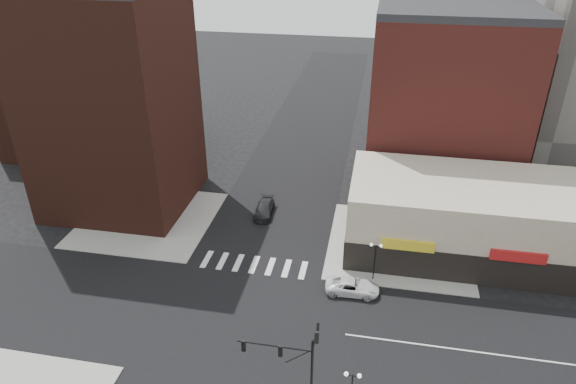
# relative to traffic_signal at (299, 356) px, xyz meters

# --- Properties ---
(ground) EXTENTS (240.00, 240.00, 0.00)m
(ground) POSITION_rel_traffic_signal_xyz_m (-7.24, 7.83, -4.96)
(ground) COLOR black
(ground) RESTS_ON ground
(road_ew) EXTENTS (200.00, 14.00, 0.02)m
(road_ew) POSITION_rel_traffic_signal_xyz_m (-7.24, 7.83, -4.95)
(road_ew) COLOR black
(road_ew) RESTS_ON ground
(road_ns) EXTENTS (14.00, 200.00, 0.02)m
(road_ns) POSITION_rel_traffic_signal_xyz_m (-7.24, 7.83, -4.95)
(road_ns) COLOR black
(road_ns) RESTS_ON ground
(sidewalk_nw) EXTENTS (15.00, 15.00, 0.12)m
(sidewalk_nw) POSITION_rel_traffic_signal_xyz_m (-21.74, 22.33, -4.90)
(sidewalk_nw) COLOR gray
(sidewalk_nw) RESTS_ON ground
(sidewalk_ne) EXTENTS (15.00, 15.00, 0.12)m
(sidewalk_ne) POSITION_rel_traffic_signal_xyz_m (7.26, 22.33, -4.90)
(sidewalk_ne) COLOR gray
(sidewalk_ne) RESTS_ON ground
(building_nw) EXTENTS (16.00, 15.00, 25.00)m
(building_nw) POSITION_rel_traffic_signal_xyz_m (-26.24, 26.33, 7.54)
(building_nw) COLOR #3A1B12
(building_nw) RESTS_ON ground
(building_nw_low) EXTENTS (20.00, 18.00, 12.00)m
(building_nw_low) POSITION_rel_traffic_signal_xyz_m (-39.24, 41.83, 1.04)
(building_nw_low) COLOR #3A1B12
(building_nw_low) RESTS_ON ground
(building_ne_midrise) EXTENTS (18.00, 15.00, 22.00)m
(building_ne_midrise) POSITION_rel_traffic_signal_xyz_m (11.76, 37.33, 6.04)
(building_ne_midrise) COLOR maroon
(building_ne_midrise) RESTS_ON ground
(building_ne_row) EXTENTS (24.20, 12.20, 8.00)m
(building_ne_row) POSITION_rel_traffic_signal_xyz_m (13.76, 22.83, -1.66)
(building_ne_row) COLOR beige
(building_ne_row) RESTS_ON ground
(traffic_signal) EXTENTS (5.59, 3.09, 7.77)m
(traffic_signal) POSITION_rel_traffic_signal_xyz_m (0.00, 0.00, 0.00)
(traffic_signal) COLOR black
(traffic_signal) RESTS_ON ground
(street_lamp_se_a) EXTENTS (1.22, 0.32, 4.16)m
(street_lamp_se_a) POSITION_rel_traffic_signal_xyz_m (3.76, -0.17, -1.67)
(street_lamp_se_a) COLOR black
(street_lamp_se_a) RESTS_ON sidewalk_se
(street_lamp_ne) EXTENTS (1.22, 0.32, 4.16)m
(street_lamp_ne) POSITION_rel_traffic_signal_xyz_m (4.76, 15.83, -1.67)
(street_lamp_ne) COLOR black
(street_lamp_ne) RESTS_ON sidewalk_ne
(white_suv) EXTENTS (5.15, 2.49, 1.41)m
(white_suv) POSITION_rel_traffic_signal_xyz_m (2.89, 13.51, -4.26)
(white_suv) COLOR silver
(white_suv) RESTS_ON ground
(dark_sedan_north) EXTENTS (2.23, 5.04, 1.44)m
(dark_sedan_north) POSITION_rel_traffic_signal_xyz_m (-8.57, 26.06, -4.24)
(dark_sedan_north) COLOR black
(dark_sedan_north) RESTS_ON ground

